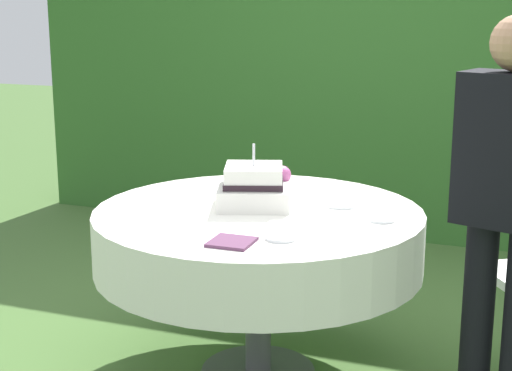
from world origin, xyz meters
The scene contains 9 objects.
foliage_hedge centered at (0.00, 2.47, 1.15)m, with size 5.25×0.44×2.31m, color #336628.
cake_table centered at (0.00, 0.00, 0.64)m, with size 1.42×1.42×0.77m.
wedding_cake centered at (-0.04, 0.06, 0.85)m, with size 0.39×0.40×0.28m.
serving_plate_near centered at (0.53, 0.02, 0.77)m, with size 0.11×0.11×0.01m, color white.
serving_plate_far centered at (0.23, -0.37, 0.77)m, with size 0.12×0.12×0.01m, color white.
serving_plate_left centered at (0.32, 0.19, 0.77)m, with size 0.13×0.13×0.01m, color white.
serving_plate_right centered at (-0.09, 0.55, 0.77)m, with size 0.11×0.11×0.01m, color white.
napkin_stack centered at (0.08, -0.48, 0.77)m, with size 0.16×0.16×0.01m, color #603856.
standing_person centered at (1.02, -0.17, 0.93)m, with size 0.40×0.30×1.60m.
Camera 1 is at (1.16, -3.04, 1.64)m, focal length 54.97 mm.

